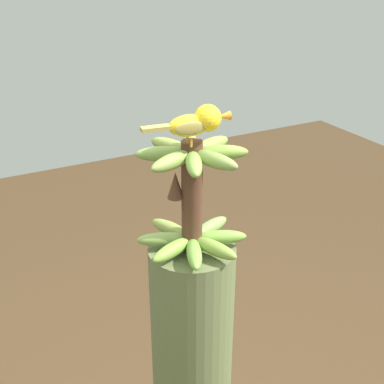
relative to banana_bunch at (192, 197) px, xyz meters
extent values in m
cylinder|color=#4C2D1E|center=(0.00, 0.00, 0.00)|extent=(0.05, 0.05, 0.26)
ellipsoid|color=olive|center=(-0.06, -0.02, -0.10)|extent=(0.12, 0.07, 0.03)
ellipsoid|color=olive|center=(-0.03, -0.06, -0.10)|extent=(0.08, 0.12, 0.03)
ellipsoid|color=olive|center=(0.02, -0.06, -0.10)|extent=(0.07, 0.12, 0.03)
ellipsoid|color=#6EA03D|center=(0.06, -0.03, -0.10)|extent=(0.12, 0.08, 0.03)
ellipsoid|color=olive|center=(0.06, 0.02, -0.10)|extent=(0.12, 0.07, 0.03)
ellipsoid|color=#6E9C3B|center=(0.03, 0.06, -0.10)|extent=(0.08, 0.12, 0.03)
ellipsoid|color=#739D49|center=(-0.02, 0.06, -0.10)|extent=(0.07, 0.12, 0.03)
ellipsoid|color=olive|center=(-0.06, 0.03, -0.10)|extent=(0.12, 0.08, 0.03)
ellipsoid|color=olive|center=(-0.05, 0.03, 0.10)|extent=(0.12, 0.08, 0.03)
ellipsoid|color=olive|center=(-0.06, -0.02, 0.10)|extent=(0.12, 0.07, 0.03)
ellipsoid|color=olive|center=(-0.02, -0.05, 0.10)|extent=(0.08, 0.12, 0.03)
ellipsoid|color=olive|center=(0.02, -0.05, 0.10)|extent=(0.07, 0.12, 0.03)
ellipsoid|color=#77A242|center=(0.05, -0.02, 0.10)|extent=(0.12, 0.08, 0.03)
ellipsoid|color=olive|center=(0.06, 0.02, 0.10)|extent=(0.12, 0.07, 0.03)
ellipsoid|color=olive|center=(0.02, 0.06, 0.10)|extent=(0.08, 0.12, 0.03)
ellipsoid|color=olive|center=(-0.02, 0.06, 0.10)|extent=(0.07, 0.12, 0.03)
cone|color=#4C2D1E|center=(-0.01, -0.03, 0.03)|extent=(0.04, 0.04, 0.06)
cylinder|color=#C68933|center=(0.03, -0.02, 0.14)|extent=(0.00, 0.00, 0.02)
cylinder|color=#C68933|center=(0.01, -0.01, 0.14)|extent=(0.01, 0.01, 0.02)
ellipsoid|color=yellow|center=(0.02, -0.01, 0.17)|extent=(0.05, 0.09, 0.05)
ellipsoid|color=olive|center=(0.04, -0.02, 0.17)|extent=(0.02, 0.07, 0.03)
ellipsoid|color=olive|center=(0.00, -0.02, 0.17)|extent=(0.02, 0.07, 0.03)
cube|color=olive|center=(0.01, -0.08, 0.17)|extent=(0.03, 0.06, 0.01)
sphere|color=yellow|center=(0.02, 0.02, 0.18)|extent=(0.06, 0.06, 0.06)
sphere|color=black|center=(0.00, 0.03, 0.19)|extent=(0.01, 0.01, 0.01)
cone|color=orange|center=(0.03, 0.06, 0.18)|extent=(0.02, 0.03, 0.02)
camera|label=1|loc=(0.89, -0.47, 0.49)|focal=47.85mm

